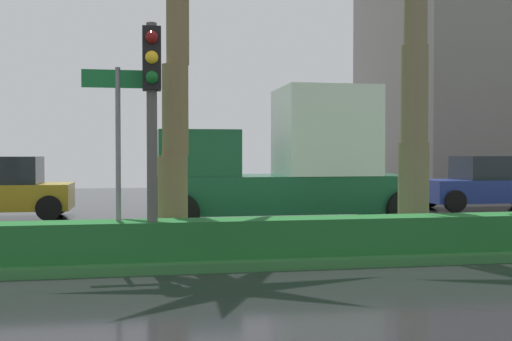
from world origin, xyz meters
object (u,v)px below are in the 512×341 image
at_px(traffic_signal_median_right, 152,97).
at_px(car_in_traffic_third, 490,184).
at_px(street_name_sign, 118,136).
at_px(box_truck_lead, 287,164).

distance_m(traffic_signal_median_right, car_in_traffic_third, 14.25).
bearing_deg(car_in_traffic_third, traffic_signal_median_right, 38.83).
xyz_separation_m(street_name_sign, car_in_traffic_third, (11.52, 8.56, -1.25)).
height_order(traffic_signal_median_right, street_name_sign, traffic_signal_median_right).
bearing_deg(traffic_signal_median_right, box_truck_lead, 58.22).
bearing_deg(car_in_traffic_third, street_name_sign, 36.61).
bearing_deg(car_in_traffic_third, box_truck_lead, 23.53).
bearing_deg(street_name_sign, box_truck_lead, 53.02).
xyz_separation_m(traffic_signal_median_right, car_in_traffic_third, (11.00, 8.86, -1.84)).
distance_m(box_truck_lead, car_in_traffic_third, 8.27).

